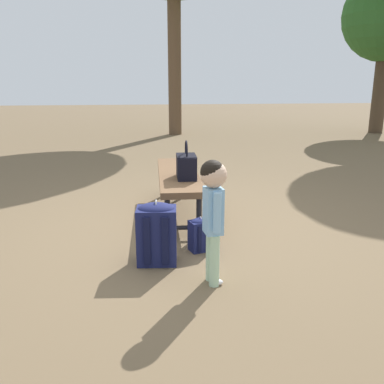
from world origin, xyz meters
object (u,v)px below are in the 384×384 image
(child_standing, at_px, (213,203))
(park_bench, at_px, (178,178))
(backpack_large, at_px, (157,232))
(backpack_small, at_px, (200,233))
(handbag, at_px, (186,165))

(child_standing, bearing_deg, park_bench, -176.42)
(backpack_large, relative_size, backpack_small, 1.71)
(park_bench, distance_m, handbag, 0.32)
(handbag, xyz_separation_m, backpack_small, (0.73, 0.04, -0.43))
(park_bench, xyz_separation_m, handbag, (0.26, 0.06, 0.18))
(backpack_large, bearing_deg, park_bench, 167.08)
(backpack_small, bearing_deg, child_standing, 0.34)
(park_bench, distance_m, backpack_small, 1.02)
(handbag, height_order, child_standing, child_standing)
(park_bench, relative_size, backpack_large, 3.17)
(child_standing, relative_size, backpack_small, 2.96)
(park_bench, xyz_separation_m, child_standing, (1.56, 0.10, 0.19))
(backpack_large, bearing_deg, child_standing, 43.52)
(backpack_large, xyz_separation_m, backpack_small, (-0.19, 0.36, -0.10))
(handbag, relative_size, child_standing, 0.42)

